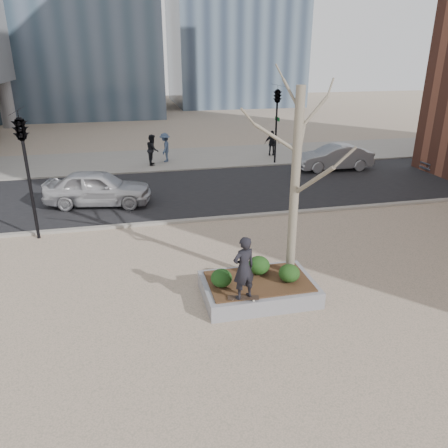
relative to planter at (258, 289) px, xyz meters
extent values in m
plane|color=tan|center=(-1.00, 0.00, -0.23)|extent=(120.00, 120.00, 0.00)
cube|color=black|center=(-1.00, 10.00, -0.21)|extent=(60.00, 8.00, 0.02)
cube|color=gray|center=(-1.00, 17.00, -0.21)|extent=(60.00, 6.00, 0.02)
cube|color=gray|center=(0.00, 0.00, 0.00)|extent=(3.00, 2.00, 0.45)
cube|color=#382314|center=(0.00, 0.00, 0.25)|extent=(2.70, 1.70, 0.04)
ellipsoid|color=#123A14|center=(-1.04, -0.07, 0.50)|extent=(0.56, 0.56, 0.48)
ellipsoid|color=#153D13|center=(0.12, 0.38, 0.52)|extent=(0.60, 0.60, 0.51)
ellipsoid|color=black|center=(0.78, -0.22, 0.51)|extent=(0.57, 0.57, 0.48)
imported|color=black|center=(-0.65, -0.80, 1.12)|extent=(0.69, 0.55, 1.63)
imported|color=silver|center=(-4.50, 8.88, 0.56)|extent=(4.72, 2.59, 1.52)
imported|color=gray|center=(8.19, 12.28, 0.49)|extent=(4.26, 1.60, 1.39)
imported|color=black|center=(-1.66, 15.68, 0.68)|extent=(0.73, 0.90, 1.77)
imported|color=#3A4B68|center=(-0.88, 16.28, 0.66)|extent=(0.88, 1.23, 1.72)
imported|color=black|center=(5.94, 16.46, 0.59)|extent=(1.00, 0.63, 1.58)
camera|label=1|loc=(-3.21, -9.90, 5.99)|focal=35.00mm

